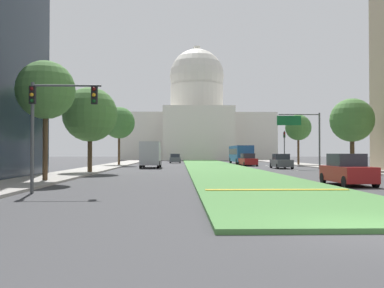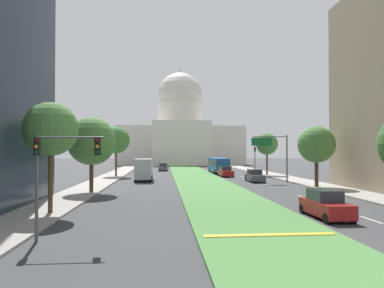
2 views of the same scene
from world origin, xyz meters
TOP-DOWN VIEW (x-y plane):
  - ground_plane at (0.00, 52.37)m, footprint 260.00×260.00m
  - grass_median at (0.00, 47.13)m, footprint 7.47×94.27m
  - median_curb_nose at (0.00, 10.24)m, footprint 6.72×0.50m
  - lane_dashes_right at (7.84, 38.83)m, footprint 0.16×55.11m
  - sidewalk_left at (-13.95, 41.90)m, footprint 4.00×94.27m
  - sidewalk_right at (13.95, 41.90)m, footprint 4.00×94.27m
  - capitol_building at (0.00, 104.02)m, footprint 38.81×23.29m
  - traffic_light_near_left at (-10.60, 10.42)m, footprint 3.34×0.35m
  - traffic_light_far_right at (11.45, 55.75)m, footprint 0.28×0.35m
  - overhead_guide_sign at (9.83, 39.70)m, footprint 5.07×0.20m
  - street_tree_left_near at (-13.07, 17.68)m, footprint 3.71×3.71m
  - street_tree_left_mid at (-12.68, 29.45)m, footprint 4.94×4.94m
  - street_tree_right_mid at (12.50, 32.36)m, footprint 4.31×4.31m
  - street_tree_left_far at (-13.20, 52.02)m, footprint 4.51×4.51m
  - street_tree_right_far at (12.54, 51.93)m, footprint 3.72×3.72m
  - sedan_lead_stopped at (5.21, 14.99)m, footprint 1.94×4.44m
  - sedan_midblock at (7.45, 40.91)m, footprint 1.95×4.51m
  - sedan_distant at (5.03, 50.69)m, footprint 2.15×4.64m
  - sedan_far_horizon at (-5.36, 67.90)m, footprint 1.97×4.24m
  - sedan_very_far at (8.23, 78.52)m, footprint 1.96×4.54m
  - box_truck_delivery at (-8.13, 43.52)m, footprint 2.40×6.40m
  - city_bus at (5.21, 59.21)m, footprint 2.62×11.00m

SIDE VIEW (x-z plane):
  - ground_plane at x=0.00m, z-range 0.00..0.00m
  - lane_dashes_right at x=7.84m, z-range 0.00..0.01m
  - grass_median at x=0.00m, z-range 0.00..0.14m
  - sidewalk_left at x=-13.95m, z-range 0.00..0.15m
  - sidewalk_right at x=13.95m, z-range 0.00..0.15m
  - median_curb_nose at x=0.00m, z-range 0.14..0.18m
  - sedan_very_far at x=8.23m, z-range -0.05..1.59m
  - sedan_far_horizon at x=-5.36m, z-range -0.05..1.61m
  - sedan_midblock at x=7.45m, z-range -0.06..1.69m
  - sedan_distant at x=5.03m, z-range -0.06..1.70m
  - sedan_lead_stopped at x=5.21m, z-range -0.07..1.77m
  - box_truck_delivery at x=-8.13m, z-range 0.08..3.28m
  - city_bus at x=5.21m, z-range 0.29..3.24m
  - traffic_light_far_right at x=11.45m, z-range 0.71..5.91m
  - traffic_light_near_left at x=-10.60m, z-range 1.20..6.40m
  - overhead_guide_sign at x=9.83m, z-range 1.37..7.87m
  - street_tree_right_mid at x=12.50m, z-range 1.45..8.71m
  - street_tree_left_mid at x=-12.68m, z-range 1.42..9.24m
  - street_tree_right_far at x=12.54m, z-range 1.80..9.17m
  - street_tree_left_near at x=-13.07m, z-range 1.98..9.72m
  - street_tree_left_far at x=-13.20m, z-range 1.92..10.32m
  - capitol_building at x=0.00m, z-range -4.66..25.47m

